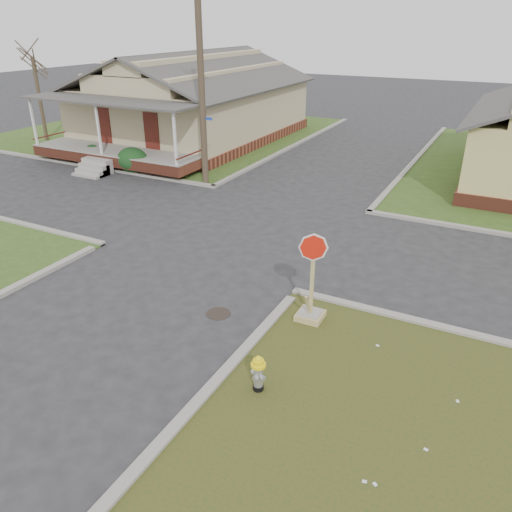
% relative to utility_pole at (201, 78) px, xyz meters
% --- Properties ---
extents(ground, '(120.00, 120.00, 0.00)m').
position_rel_utility_pole_xyz_m(ground, '(4.20, -8.90, -4.66)').
color(ground, '#272629').
rests_on(ground, ground).
extents(verge_far_left, '(19.00, 19.00, 0.05)m').
position_rel_utility_pole_xyz_m(verge_far_left, '(-8.80, 9.10, -4.64)').
color(verge_far_left, '#304B1A').
rests_on(verge_far_left, ground).
extents(curbs, '(80.00, 40.00, 0.12)m').
position_rel_utility_pole_xyz_m(curbs, '(4.20, -3.90, -4.66)').
color(curbs, gray).
rests_on(curbs, ground).
extents(manhole, '(0.64, 0.64, 0.01)m').
position_rel_utility_pole_xyz_m(manhole, '(6.40, -9.40, -4.66)').
color(manhole, black).
rests_on(manhole, ground).
extents(corner_house, '(10.10, 15.50, 5.30)m').
position_rel_utility_pole_xyz_m(corner_house, '(-5.80, 7.78, -2.38)').
color(corner_house, brown).
rests_on(corner_house, ground).
extents(utility_pole, '(1.80, 0.28, 9.00)m').
position_rel_utility_pole_xyz_m(utility_pole, '(0.00, 0.00, 0.00)').
color(utility_pole, '#3A2F21').
rests_on(utility_pole, ground).
extents(tree_far_left, '(0.22, 0.22, 4.90)m').
position_rel_utility_pole_xyz_m(tree_far_left, '(-13.80, 3.10, -2.16)').
color(tree_far_left, '#3A2F21').
rests_on(tree_far_left, verge_far_left).
extents(fire_hydrant, '(0.31, 0.31, 0.82)m').
position_rel_utility_pole_xyz_m(fire_hydrant, '(8.68, -11.57, -4.16)').
color(fire_hydrant, black).
rests_on(fire_hydrant, ground).
extents(stop_sign, '(0.67, 0.65, 2.35)m').
position_rel_utility_pole_xyz_m(stop_sign, '(8.62, -8.58, -4.11)').
color(stop_sign, tan).
rests_on(stop_sign, ground).
extents(hedge_left, '(1.23, 1.01, 0.94)m').
position_rel_utility_pole_xyz_m(hedge_left, '(-7.50, 0.63, -4.14)').
color(hedge_left, '#153B17').
rests_on(hedge_left, verge_far_left).
extents(hedge_right, '(1.54, 1.26, 1.17)m').
position_rel_utility_pole_xyz_m(hedge_right, '(-4.23, -0.03, -4.03)').
color(hedge_right, '#153B17').
rests_on(hedge_right, verge_far_left).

